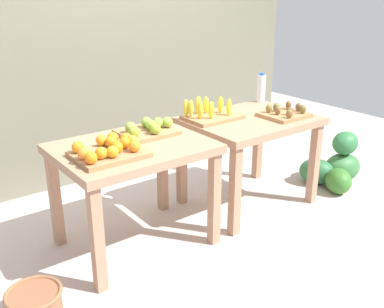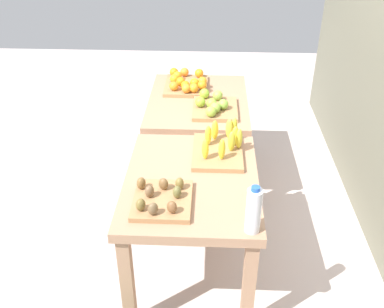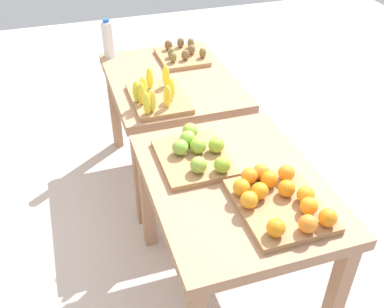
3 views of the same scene
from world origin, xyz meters
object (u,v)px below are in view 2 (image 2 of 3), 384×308
(apple_bin, at_px, (214,106))
(water_bottle, at_px, (254,210))
(banana_crate, at_px, (220,146))
(display_table_right, at_px, (192,193))
(wicker_basket, at_px, (168,122))
(display_table_left, at_px, (198,112))
(orange_bin, at_px, (187,83))
(kiwi_bin, at_px, (162,198))

(apple_bin, relative_size, water_bottle, 1.58)
(banana_crate, bearing_deg, apple_bin, -175.69)
(display_table_right, height_order, wicker_basket, display_table_right)
(apple_bin, bearing_deg, banana_crate, 4.31)
(display_table_right, xyz_separation_m, apple_bin, (-0.91, 0.13, 0.16))
(display_table_left, xyz_separation_m, banana_crate, (0.82, 0.17, 0.16))
(display_table_left, height_order, orange_bin, orange_bin)
(water_bottle, bearing_deg, display_table_left, -168.17)
(banana_crate, bearing_deg, wicker_basket, -162.89)
(kiwi_bin, distance_m, water_bottle, 0.53)
(orange_bin, relative_size, banana_crate, 1.05)
(orange_bin, bearing_deg, kiwi_bin, -1.63)
(kiwi_bin, height_order, wicker_basket, kiwi_bin)
(water_bottle, bearing_deg, display_table_right, -143.89)
(display_table_left, relative_size, display_table_right, 1.00)
(apple_bin, distance_m, water_bottle, 1.38)
(orange_bin, xyz_separation_m, wicker_basket, (-0.65, -0.24, -0.72))
(apple_bin, relative_size, banana_crate, 0.98)
(apple_bin, height_order, banana_crate, banana_crate)
(apple_bin, height_order, water_bottle, water_bottle)
(display_table_right, distance_m, apple_bin, 0.94)
(orange_bin, xyz_separation_m, apple_bin, (0.43, 0.23, -0.00))
(display_table_left, distance_m, orange_bin, 0.30)
(water_bottle, bearing_deg, wicker_basket, -164.48)
(display_table_left, height_order, kiwi_bin, kiwi_bin)
(orange_bin, height_order, water_bottle, water_bottle)
(kiwi_bin, xyz_separation_m, wicker_basket, (-2.24, -0.20, -0.71))
(orange_bin, bearing_deg, banana_crate, 14.94)
(kiwi_bin, distance_m, wicker_basket, 2.36)
(orange_bin, height_order, kiwi_bin, orange_bin)
(kiwi_bin, bearing_deg, display_table_left, 173.64)
(display_table_left, distance_m, water_bottle, 1.62)
(display_table_right, height_order, orange_bin, orange_bin)
(display_table_left, relative_size, banana_crate, 2.36)
(display_table_left, bearing_deg, apple_bin, 31.35)
(banana_crate, bearing_deg, orange_bin, -165.06)
(kiwi_bin, bearing_deg, orange_bin, 178.37)
(banana_crate, bearing_deg, display_table_left, -168.18)
(banana_crate, bearing_deg, water_bottle, 11.84)
(banana_crate, height_order, kiwi_bin, banana_crate)
(display_table_right, relative_size, kiwi_bin, 2.89)
(banana_crate, distance_m, kiwi_bin, 0.64)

